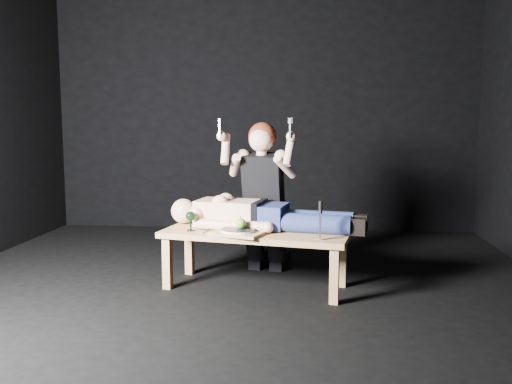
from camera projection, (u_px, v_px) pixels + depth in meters
ground at (235, 290)px, 4.20m from camera, size 5.00×5.00×0.00m
back_wall at (263, 105)px, 6.48m from camera, size 5.00×0.00×5.00m
table at (255, 259)px, 4.25m from camera, size 1.51×0.80×0.45m
lying_man at (265, 212)px, 4.32m from camera, size 1.49×0.69×0.26m
kneeling_woman at (265, 195)px, 4.69m from camera, size 0.84×0.91×1.33m
serving_tray at (238, 233)px, 4.09m from camera, size 0.44×0.38×0.02m
plate at (238, 230)px, 4.09m from camera, size 0.32×0.32×0.02m
apple at (241, 223)px, 4.09m from camera, size 0.08×0.08×0.08m
goblet at (191, 221)px, 4.23m from camera, size 0.09×0.09×0.15m
fork_flat at (204, 232)px, 4.19m from camera, size 0.04×0.15×0.01m
knife_flat at (253, 234)px, 4.09m from camera, size 0.09×0.14×0.01m
spoon_flat at (254, 234)px, 4.12m from camera, size 0.10×0.13×0.01m
carving_knife at (320, 221)px, 3.89m from camera, size 0.04×0.05×0.28m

